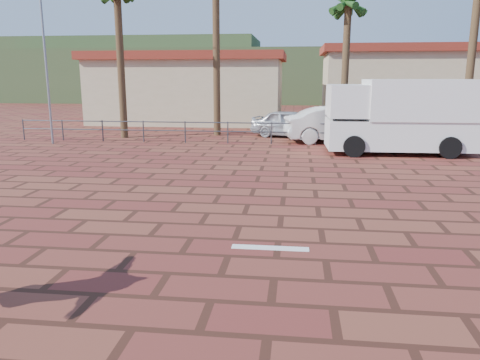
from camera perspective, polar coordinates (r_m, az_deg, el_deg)
name	(u,v)px	position (r m, az deg, el deg)	size (l,w,h in m)	color
ground	(240,226)	(9.74, -0.04, -5.62)	(120.00, 120.00, 0.00)	brown
paint_stripe	(270,248)	(8.56, 3.69, -8.26)	(1.40, 0.22, 0.01)	white
guardrail	(271,129)	(21.35, 3.85, 6.20)	(24.06, 0.06, 1.00)	#47494F
flagpole	(46,39)	(23.04, -22.52, 15.63)	(1.30, 0.10, 8.00)	gray
palm_center	(348,7)	(25.03, 13.06, 19.89)	(2.40, 2.40, 7.75)	brown
building_west	(190,88)	(32.00, -6.11, 11.14)	(12.60, 7.60, 4.50)	beige
building_east	(400,84)	(33.90, 18.94, 11.06)	(10.60, 6.60, 5.00)	beige
hill_front	(288,76)	(59.20, 5.91, 12.47)	(70.00, 18.00, 6.00)	#384C28
hill_back	(132,69)	(69.17, -13.01, 13.06)	(35.00, 14.00, 8.00)	#384C28
campervan	(401,115)	(19.72, 18.99, 7.51)	(5.68, 2.59, 2.91)	white
car_silver	(291,124)	(23.92, 6.24, 6.85)	(1.62, 4.03, 1.37)	#B4B7BC
car_white	(339,125)	(22.39, 11.92, 6.60)	(1.73, 4.96, 1.63)	silver
street_sign	(469,114)	(22.03, 26.15, 7.22)	(0.42, 0.14, 2.11)	gray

